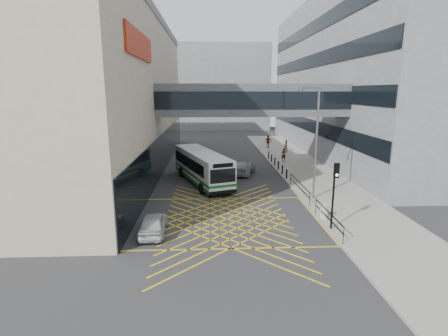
{
  "coord_description": "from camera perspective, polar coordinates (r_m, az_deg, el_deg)",
  "views": [
    {
      "loc": [
        -1.18,
        -21.98,
        8.39
      ],
      "look_at": [
        0.0,
        4.0,
        2.6
      ],
      "focal_mm": 28.0,
      "sensor_mm": 36.0,
      "label": 1
    }
  ],
  "objects": [
    {
      "name": "building_whsmith",
      "position": [
        41.53,
        -26.97,
        10.68
      ],
      "size": [
        24.17,
        42.0,
        16.0
      ],
      "color": "#BBAB91",
      "rests_on": "ground"
    },
    {
      "name": "building_right",
      "position": [
        52.44,
        26.82,
        13.01
      ],
      "size": [
        24.09,
        44.0,
        20.0
      ],
      "color": "gray",
      "rests_on": "ground"
    },
    {
      "name": "pavement",
      "position": [
        39.24,
        12.5,
        0.02
      ],
      "size": [
        6.0,
        54.0,
        0.16
      ],
      "primitive_type": "cube",
      "color": "gray",
      "rests_on": "ground"
    },
    {
      "name": "box_junction",
      "position": [
        23.55,
        0.45,
        -8.31
      ],
      "size": [
        12.0,
        9.0,
        0.01
      ],
      "color": "gold",
      "rests_on": "ground"
    },
    {
      "name": "pedestrian_b",
      "position": [
        48.32,
        10.15,
        3.51
      ],
      "size": [
        0.89,
        0.68,
        1.61
      ],
      "primitive_type": "imported",
      "rotation": [
        0.0,
        0.0,
        0.32
      ],
      "color": "gray",
      "rests_on": "pavement"
    },
    {
      "name": "car_white",
      "position": [
        21.49,
        -11.45,
        -8.83
      ],
      "size": [
        1.76,
        4.11,
        1.29
      ],
      "primitive_type": "imported",
      "rotation": [
        0.0,
        0.0,
        3.17
      ],
      "color": "#B8B8BA",
      "rests_on": "ground"
    },
    {
      "name": "pedestrian_c",
      "position": [
        51.56,
        7.22,
        4.29
      ],
      "size": [
        1.19,
        0.95,
        1.82
      ],
      "primitive_type": "imported",
      "rotation": [
        0.0,
        0.0,
        2.67
      ],
      "color": "gray",
      "rests_on": "pavement"
    },
    {
      "name": "kerb_railings",
      "position": [
        25.97,
        13.96,
        -4.64
      ],
      "size": [
        0.05,
        12.54,
        1.0
      ],
      "color": "black",
      "rests_on": "pavement"
    },
    {
      "name": "car_dark",
      "position": [
        34.36,
        -2.36,
        -0.38
      ],
      "size": [
        2.76,
        4.81,
        1.42
      ],
      "primitive_type": "imported",
      "rotation": [
        0.0,
        0.0,
        2.91
      ],
      "color": "black",
      "rests_on": "ground"
    },
    {
      "name": "building_far",
      "position": [
        81.98,
        -3.26,
        12.96
      ],
      "size": [
        28.0,
        16.0,
        18.0
      ],
      "primitive_type": "cube",
      "color": "gray",
      "rests_on": "ground"
    },
    {
      "name": "litter_bin",
      "position": [
        24.02,
        16.02,
        -6.8
      ],
      "size": [
        0.55,
        0.55,
        0.95
      ],
      "primitive_type": "cylinder",
      "color": "#ADA89E",
      "rests_on": "pavement"
    },
    {
      "name": "traffic_light",
      "position": [
        21.65,
        17.61,
        -2.9
      ],
      "size": [
        0.29,
        0.48,
        4.12
      ],
      "rotation": [
        0.0,
        0.0,
        0.05
      ],
      "color": "black",
      "rests_on": "pavement"
    },
    {
      "name": "pedestrian_a",
      "position": [
        41.89,
        9.7,
        2.12
      ],
      "size": [
        0.62,
        0.44,
        1.55
      ],
      "primitive_type": "imported",
      "rotation": [
        0.0,
        0.0,
        3.14
      ],
      "color": "gray",
      "rests_on": "pavement"
    },
    {
      "name": "street_lamp",
      "position": [
        27.21,
        14.58,
        4.95
      ],
      "size": [
        1.85,
        0.98,
        8.47
      ],
      "rotation": [
        0.0,
        0.0,
        0.41
      ],
      "color": "slate",
      "rests_on": "pavement"
    },
    {
      "name": "bollards",
      "position": [
        38.51,
        8.58,
        0.75
      ],
      "size": [
        0.14,
        10.14,
        0.9
      ],
      "color": "black",
      "rests_on": "pavement"
    },
    {
      "name": "car_silver",
      "position": [
        35.65,
        3.22,
        0.07
      ],
      "size": [
        3.14,
        4.85,
        1.4
      ],
      "primitive_type": "imported",
      "rotation": [
        0.0,
        0.0,
        2.84
      ],
      "color": "gray",
      "rests_on": "ground"
    },
    {
      "name": "ground",
      "position": [
        23.55,
        0.45,
        -8.32
      ],
      "size": [
        120.0,
        120.0,
        0.0
      ],
      "primitive_type": "plane",
      "color": "#333335"
    },
    {
      "name": "bus",
      "position": [
        32.29,
        -3.66,
        0.31
      ],
      "size": [
        5.71,
        10.57,
        2.91
      ],
      "rotation": [
        0.0,
        0.0,
        0.34
      ],
      "color": "silver",
      "rests_on": "ground"
    },
    {
      "name": "skybridge",
      "position": [
        34.24,
        4.49,
        11.03
      ],
      "size": [
        20.0,
        4.1,
        3.0
      ],
      "color": "#4C5156",
      "rests_on": "ground"
    }
  ]
}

